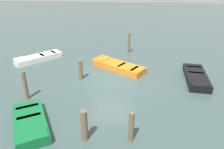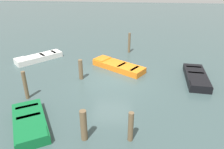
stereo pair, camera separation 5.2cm
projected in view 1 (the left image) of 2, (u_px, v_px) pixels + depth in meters
The scene contains 10 objects.
ground_plane at pixel (112, 80), 13.28m from camera, with size 80.00×80.00×0.00m, color #384C4C.
rowboat_white at pixel (38, 58), 16.14m from camera, with size 3.08×3.24×0.46m.
rowboat_orange at pixel (118, 66), 14.71m from camera, with size 3.82×3.02×0.46m.
rowboat_green at pixel (30, 123), 9.10m from camera, with size 2.62×3.21×0.46m.
rowboat_black at pixel (196, 77), 13.13m from camera, with size 1.49×3.49×0.46m.
mooring_piling_far_right at pixel (84, 125), 8.22m from camera, with size 0.27×0.27×1.35m, color brown.
mooring_piling_far_left at pixel (131, 127), 8.19m from camera, with size 0.21×0.21×1.31m, color brown.
mooring_piling_near_right at pixel (81, 70), 13.10m from camera, with size 0.26×0.26×1.28m, color brown.
mooring_piling_near_left at pixel (25, 85), 10.96m from camera, with size 0.20×0.20×1.55m, color brown.
mooring_piling_mid_left at pixel (129, 43), 17.55m from camera, with size 0.20×0.20×1.65m, color brown.
Camera 1 is at (-1.23, 11.80, 5.99)m, focal length 34.04 mm.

